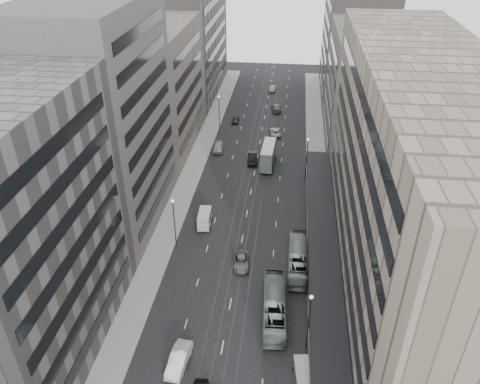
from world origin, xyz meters
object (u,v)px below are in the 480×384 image
at_px(double_decker, 268,155).
at_px(sedan_2, 241,262).
at_px(panel_van, 205,218).
at_px(bus_near, 274,307).
at_px(sedan_1, 179,359).
at_px(vw_microbus, 302,374).
at_px(bus_far, 298,259).

distance_m(double_decker, sedan_2, 30.56).
height_order(double_decker, panel_van, double_decker).
xyz_separation_m(bus_near, sedan_2, (-5.17, 9.20, -0.92)).
distance_m(panel_van, sedan_2, 11.33).
distance_m(sedan_1, sedan_2, 18.42).
bearing_deg(vw_microbus, bus_far, 85.28).
height_order(bus_near, bus_far, bus_near).
relative_size(bus_far, sedan_1, 2.09).
xyz_separation_m(panel_van, sedan_2, (6.91, -8.94, -0.77)).
bearing_deg(sedan_1, vw_microbus, 2.90).
xyz_separation_m(bus_near, panel_van, (-12.09, 18.14, -0.15)).
height_order(vw_microbus, panel_van, panel_van).
relative_size(double_decker, sedan_1, 1.56).
xyz_separation_m(bus_far, panel_van, (-14.88, 8.48, -0.08)).
distance_m(bus_far, panel_van, 17.12).
distance_m(vw_microbus, sedan_1, 13.68).
bearing_deg(panel_van, sedan_2, -55.76).
xyz_separation_m(bus_far, sedan_2, (-7.96, -0.46, -0.86)).
height_order(bus_near, vw_microbus, bus_near).
xyz_separation_m(bus_near, sedan_1, (-10.18, -8.53, -0.72)).
bearing_deg(double_decker, vw_microbus, -79.17).
bearing_deg(sedan_1, sedan_2, 79.52).
xyz_separation_m(bus_near, double_decker, (-3.31, 39.65, 0.80)).
distance_m(bus_far, sedan_1, 22.35).
height_order(panel_van, sedan_1, panel_van).
height_order(bus_near, sedan_2, bus_near).
distance_m(vw_microbus, sedan_2, 20.25).
relative_size(bus_near, double_decker, 1.39).
bearing_deg(bus_near, bus_far, -109.24).
bearing_deg(sedan_2, bus_far, -3.32).
xyz_separation_m(bus_far, double_decker, (-6.10, 29.99, 0.86)).
bearing_deg(vw_microbus, bus_near, 104.13).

